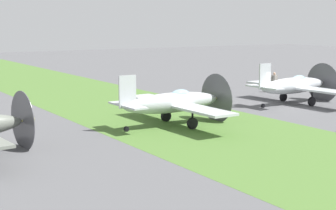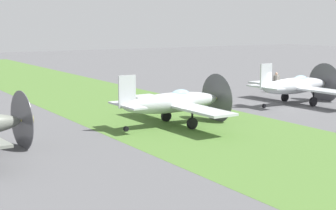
{
  "view_description": "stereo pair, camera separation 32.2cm",
  "coord_description": "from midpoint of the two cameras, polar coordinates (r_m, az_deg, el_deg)",
  "views": [
    {
      "loc": [
        27.22,
        -26.63,
        5.96
      ],
      "look_at": [
        1.55,
        -10.47,
        1.18
      ],
      "focal_mm": 56.02,
      "sensor_mm": 36.0,
      "label": 1
    },
    {
      "loc": [
        27.39,
        -26.36,
        5.96
      ],
      "look_at": [
        1.55,
        -10.47,
        1.18
      ],
      "focal_mm": 56.02,
      "sensor_mm": 36.0,
      "label": 2
    }
  ],
  "objects": [
    {
      "name": "airplane_wingman",
      "position": [
        30.43,
        0.98,
        0.27
      ],
      "size": [
        9.12,
        7.25,
        3.27
      ],
      "rotation": [
        0.0,
        0.0,
        0.02
      ],
      "color": "#B2B7BC",
      "rests_on": "ground"
    },
    {
      "name": "ground_crew_chief",
      "position": [
        46.08,
        11.89,
        2.48
      ],
      "size": [
        0.38,
        0.61,
        1.73
      ],
      "rotation": [
        0.0,
        0.0,
        1.26
      ],
      "color": "#9E998E",
      "rests_on": "ground"
    },
    {
      "name": "grass_verge",
      "position": [
        32.78,
        0.52,
        -1.51
      ],
      "size": [
        120.0,
        11.0,
        0.01
      ],
      "primitive_type": "cube",
      "color": "#476B2D",
      "rests_on": "ground"
    },
    {
      "name": "ground_plane",
      "position": [
        38.51,
        12.4,
        -0.16
      ],
      "size": [
        160.0,
        160.0,
        0.0
      ],
      "primitive_type": "plane",
      "color": "#515154"
    },
    {
      "name": "airplane_lead",
      "position": [
        39.69,
        14.0,
        2.05
      ],
      "size": [
        9.18,
        7.27,
        3.28
      ],
      "rotation": [
        0.0,
        0.0,
        0.04
      ],
      "color": "#B2B7BC",
      "rests_on": "ground"
    },
    {
      "name": "fuel_drum",
      "position": [
        36.13,
        4.15,
        0.16
      ],
      "size": [
        0.6,
        0.6,
        0.9
      ],
      "primitive_type": "cylinder",
      "color": "#476633",
      "rests_on": "ground"
    }
  ]
}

